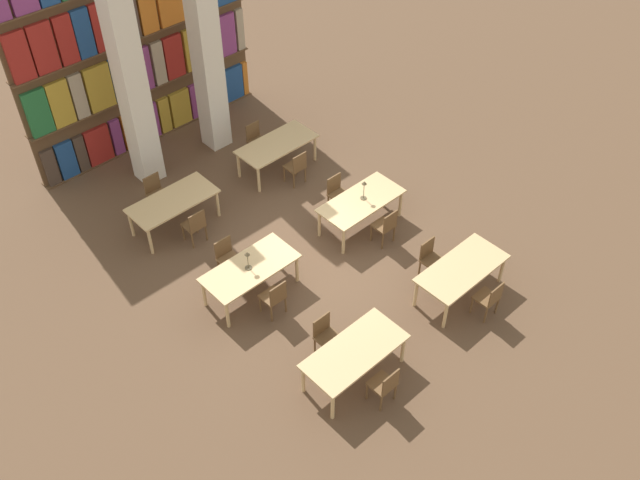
% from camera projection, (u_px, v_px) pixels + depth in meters
% --- Properties ---
extents(ground_plane, '(40.00, 40.00, 0.00)m').
position_uv_depth(ground_plane, '(311.00, 256.00, 15.19)').
color(ground_plane, brown).
extents(bookshelf_bank, '(6.14, 0.35, 5.50)m').
position_uv_depth(bookshelf_bank, '(137.00, 42.00, 16.50)').
color(bookshelf_bank, brown).
rests_on(bookshelf_bank, ground_plane).
extents(pillar_left, '(0.55, 0.55, 6.00)m').
position_uv_depth(pillar_left, '(127.00, 65.00, 15.07)').
color(pillar_left, silver).
rests_on(pillar_left, ground_plane).
extents(pillar_center, '(0.55, 0.55, 6.00)m').
position_uv_depth(pillar_center, '(204.00, 34.00, 16.05)').
color(pillar_center, silver).
rests_on(pillar_center, ground_plane).
extents(reading_table_0, '(1.93, 0.91, 0.74)m').
position_uv_depth(reading_table_0, '(355.00, 353.00, 12.52)').
color(reading_table_0, tan).
rests_on(reading_table_0, ground_plane).
extents(chair_0, '(0.42, 0.40, 0.89)m').
position_uv_depth(chair_0, '(385.00, 385.00, 12.25)').
color(chair_0, brown).
rests_on(chair_0, ground_plane).
extents(chair_1, '(0.42, 0.40, 0.89)m').
position_uv_depth(chair_1, '(326.00, 335.00, 13.03)').
color(chair_1, brown).
rests_on(chair_1, ground_plane).
extents(reading_table_1, '(1.93, 0.91, 0.74)m').
position_uv_depth(reading_table_1, '(462.00, 270.00, 13.97)').
color(reading_table_1, tan).
rests_on(reading_table_1, ground_plane).
extents(chair_2, '(0.42, 0.40, 0.89)m').
position_uv_depth(chair_2, '(489.00, 298.00, 13.68)').
color(chair_2, brown).
rests_on(chair_2, ground_plane).
extents(chair_3, '(0.42, 0.40, 0.89)m').
position_uv_depth(chair_3, '(431.00, 258.00, 14.46)').
color(chair_3, brown).
rests_on(chair_3, ground_plane).
extents(reading_table_2, '(1.93, 0.91, 0.74)m').
position_uv_depth(reading_table_2, '(250.00, 270.00, 13.98)').
color(reading_table_2, tan).
rests_on(reading_table_2, ground_plane).
extents(chair_4, '(0.42, 0.40, 0.89)m').
position_uv_depth(chair_4, '(274.00, 297.00, 13.70)').
color(chair_4, brown).
rests_on(chair_4, ground_plane).
extents(chair_5, '(0.42, 0.40, 0.89)m').
position_uv_depth(chair_5, '(227.00, 257.00, 14.48)').
color(chair_5, brown).
rests_on(chair_5, ground_plane).
extents(desk_lamp_0, '(0.14, 0.14, 0.44)m').
position_uv_depth(desk_lamp_0, '(248.00, 258.00, 13.70)').
color(desk_lamp_0, brown).
rests_on(desk_lamp_0, reading_table_2).
extents(reading_table_3, '(1.93, 0.91, 0.74)m').
position_uv_depth(reading_table_3, '(361.00, 203.00, 15.43)').
color(reading_table_3, tan).
rests_on(reading_table_3, ground_plane).
extents(chair_6, '(0.42, 0.40, 0.89)m').
position_uv_depth(chair_6, '(386.00, 225.00, 15.16)').
color(chair_6, brown).
rests_on(chair_6, ground_plane).
extents(chair_7, '(0.42, 0.40, 0.89)m').
position_uv_depth(chair_7, '(337.00, 193.00, 15.94)').
color(chair_7, brown).
rests_on(chair_7, ground_plane).
extents(desk_lamp_1, '(0.14, 0.14, 0.47)m').
position_uv_depth(desk_lamp_1, '(364.00, 187.00, 15.19)').
color(desk_lamp_1, brown).
rests_on(desk_lamp_1, reading_table_3).
extents(reading_table_4, '(1.93, 0.91, 0.74)m').
position_uv_depth(reading_table_4, '(173.00, 203.00, 15.43)').
color(reading_table_4, tan).
rests_on(reading_table_4, ground_plane).
extents(chair_8, '(0.42, 0.40, 0.89)m').
position_uv_depth(chair_8, '(195.00, 225.00, 15.17)').
color(chair_8, brown).
rests_on(chair_8, ground_plane).
extents(chair_9, '(0.42, 0.40, 0.89)m').
position_uv_depth(chair_9, '(156.00, 192.00, 15.95)').
color(chair_9, brown).
rests_on(chair_9, ground_plane).
extents(reading_table_5, '(1.93, 0.91, 0.74)m').
position_uv_depth(reading_table_5, '(277.00, 146.00, 16.91)').
color(reading_table_5, tan).
rests_on(reading_table_5, ground_plane).
extents(chair_10, '(0.42, 0.40, 0.89)m').
position_uv_depth(chair_10, '(296.00, 167.00, 16.62)').
color(chair_10, brown).
rests_on(chair_10, ground_plane).
extents(chair_11, '(0.42, 0.40, 0.89)m').
position_uv_depth(chair_11, '(256.00, 139.00, 17.40)').
color(chair_11, brown).
rests_on(chair_11, ground_plane).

